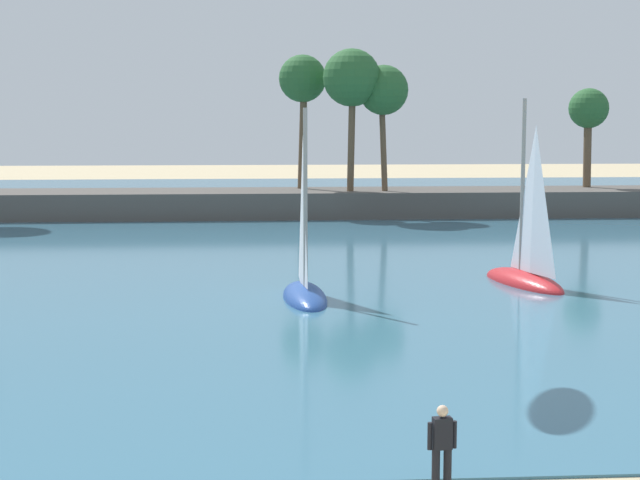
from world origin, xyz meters
name	(u,v)px	position (x,y,z in m)	size (l,w,h in m)	color
sea	(286,224)	(0.00, 54.23, 0.03)	(220.00, 89.38, 0.06)	#386B84
palm_headland	(283,178)	(-0.05, 58.82, 2.62)	(116.13, 6.53, 13.35)	#514C47
person_at_waterline	(442,447)	(1.20, 8.92, 0.89)	(0.55, 0.24, 1.67)	black
sailboat_mid_bay	(526,267)	(8.81, 30.73, 0.78)	(2.95, 5.74, 7.98)	red
sailboat_toward_headland	(304,280)	(-0.23, 28.25, 0.74)	(1.83, 5.28, 7.55)	#234793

